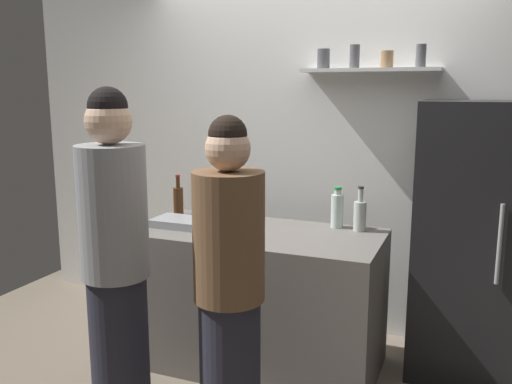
{
  "coord_description": "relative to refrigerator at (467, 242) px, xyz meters",
  "views": [
    {
      "loc": [
        1.07,
        -2.6,
        1.77
      ],
      "look_at": [
        -0.16,
        0.47,
        1.13
      ],
      "focal_mm": 38.36,
      "sensor_mm": 36.0,
      "label": 1
    }
  ],
  "objects": [
    {
      "name": "wine_bottle_pale_glass",
      "position": [
        -0.63,
        -0.12,
        0.14
      ],
      "size": [
        0.08,
        0.08,
        0.28
      ],
      "color": "#B2BFB2",
      "rests_on": "counter"
    },
    {
      "name": "refrigerator",
      "position": [
        0.0,
        0.0,
        0.0
      ],
      "size": [
        0.61,
        0.6,
        1.69
      ],
      "color": "black",
      "rests_on": "ground"
    },
    {
      "name": "water_bottle_plastic",
      "position": [
        -0.78,
        -0.09,
        0.15
      ],
      "size": [
        0.08,
        0.08,
        0.26
      ],
      "color": "silver",
      "rests_on": "counter"
    },
    {
      "name": "utensil_holder",
      "position": [
        -1.35,
        -0.59,
        0.1
      ],
      "size": [
        0.11,
        0.11,
        0.23
      ],
      "color": "#B2B2B7",
      "rests_on": "counter"
    },
    {
      "name": "wine_bottle_amber_glass",
      "position": [
        -1.91,
        -0.16,
        0.15
      ],
      "size": [
        0.07,
        0.07,
        0.28
      ],
      "color": "#472814",
      "rests_on": "counter"
    },
    {
      "name": "counter",
      "position": [
        -1.23,
        -0.38,
        -0.4
      ],
      "size": [
        1.56,
        0.76,
        0.88
      ],
      "primitive_type": "cube",
      "color": "#66605B",
      "rests_on": "ground"
    },
    {
      "name": "person_grey_hoodie",
      "position": [
        -1.63,
        -1.28,
        0.04
      ],
      "size": [
        0.34,
        0.34,
        1.78
      ],
      "rotation": [
        0.0,
        0.0,
        2.61
      ],
      "color": "#262633",
      "rests_on": "ground"
    },
    {
      "name": "person_brown_jacket",
      "position": [
        -1.03,
        -1.21,
        -0.03
      ],
      "size": [
        0.34,
        0.34,
        1.65
      ],
      "rotation": [
        0.0,
        0.0,
        2.49
      ],
      "color": "#262633",
      "rests_on": "ground"
    },
    {
      "name": "back_wall_assembly",
      "position": [
        -1.06,
        0.4,
        0.46
      ],
      "size": [
        4.8,
        0.32,
        2.6
      ],
      "color": "white",
      "rests_on": "ground"
    },
    {
      "name": "baking_pan",
      "position": [
        -1.74,
        -0.44,
        0.06
      ],
      "size": [
        0.34,
        0.24,
        0.05
      ],
      "primitive_type": "cube",
      "color": "gray",
      "rests_on": "counter"
    }
  ]
}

